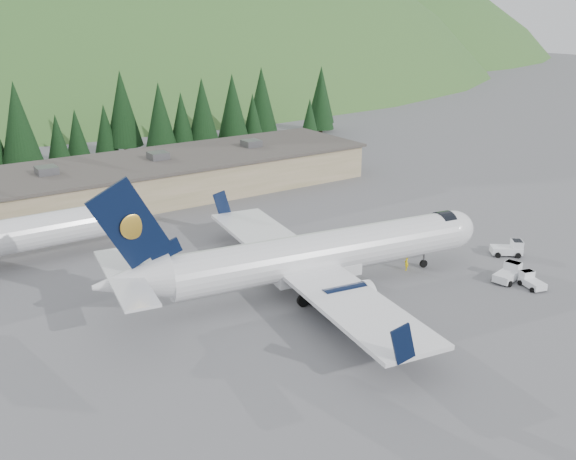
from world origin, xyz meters
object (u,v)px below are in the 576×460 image
(airliner, at_px, (313,256))
(baggage_tug_b, at_px, (509,249))
(baggage_tug_a, at_px, (509,273))
(ramp_worker, at_px, (406,262))
(baggage_tug_c, at_px, (531,281))
(terminal_building, at_px, (125,182))

(airliner, distance_m, baggage_tug_b, 23.09)
(baggage_tug_a, relative_size, baggage_tug_b, 0.99)
(airliner, distance_m, baggage_tug_a, 19.29)
(ramp_worker, bearing_deg, airliner, -50.28)
(ramp_worker, bearing_deg, baggage_tug_c, 83.26)
(baggage_tug_b, relative_size, ramp_worker, 2.08)
(baggage_tug_a, height_order, ramp_worker, baggage_tug_a)
(baggage_tug_a, height_order, baggage_tug_c, baggage_tug_a)
(airliner, distance_m, terminal_building, 38.04)
(baggage_tug_c, relative_size, ramp_worker, 1.71)
(baggage_tug_b, bearing_deg, airliner, -154.37)
(ramp_worker, bearing_deg, baggage_tug_a, 88.32)
(airliner, bearing_deg, baggage_tug_b, -2.84)
(terminal_building, bearing_deg, ramp_worker, -69.83)
(baggage_tug_a, height_order, baggage_tug_b, baggage_tug_a)
(baggage_tug_a, height_order, terminal_building, terminal_building)
(baggage_tug_c, relative_size, terminal_building, 0.04)
(baggage_tug_a, bearing_deg, terminal_building, 102.03)
(baggage_tug_b, bearing_deg, ramp_worker, -157.57)
(baggage_tug_a, bearing_deg, ramp_worker, 118.68)
(baggage_tug_c, height_order, terminal_building, terminal_building)
(baggage_tug_b, xyz_separation_m, baggage_tug_c, (-5.08, -6.41, -0.13))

